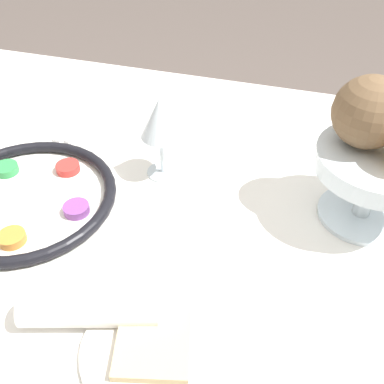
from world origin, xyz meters
The scene contains 9 objects.
dining_table centered at (0.00, 0.00, 0.36)m, with size 1.29×1.06×0.71m.
seder_plate centered at (-0.19, 0.00, 0.73)m, with size 0.30×0.30×0.03m.
wine_glass centered at (0.00, 0.15, 0.83)m, with size 0.07×0.07×0.16m.
fruit_stand centered at (0.35, 0.13, 0.81)m, with size 0.19×0.19×0.13m.
coconut centered at (0.32, 0.15, 0.89)m, with size 0.11×0.11×0.11m.
bread_plate centered at (0.10, -0.19, 0.72)m, with size 0.18×0.18×0.02m.
napkin_roll centered at (0.01, -0.17, 0.73)m, with size 0.18×0.09×0.04m.
fork_left centered at (-0.22, 0.27, 0.71)m, with size 0.05×0.18×0.01m.
fork_right centered at (-0.19, 0.27, 0.71)m, with size 0.06×0.18×0.01m.
Camera 1 is at (0.23, -0.45, 1.23)m, focal length 42.00 mm.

